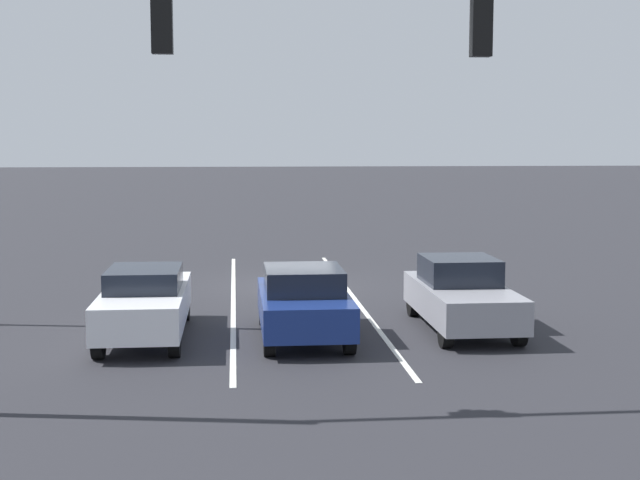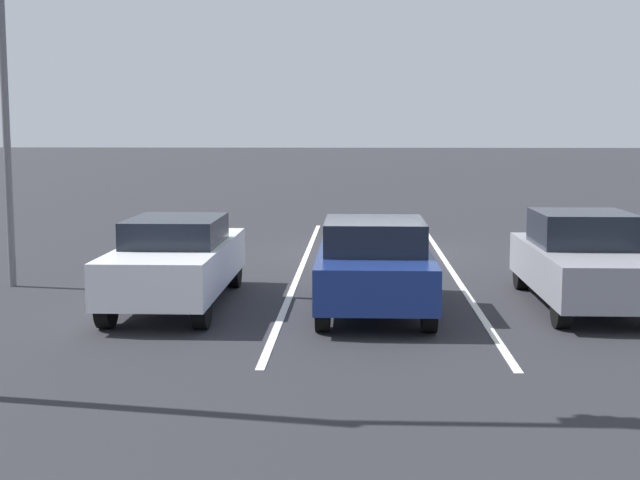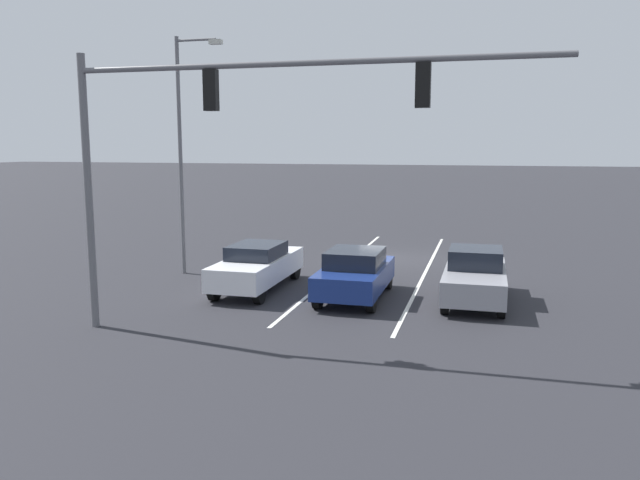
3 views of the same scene
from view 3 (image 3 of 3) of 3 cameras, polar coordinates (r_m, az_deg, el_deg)
ground_plane at (r=26.25m, az=6.63°, el=-1.71°), size 240.00×240.00×0.00m
lane_stripe_left_divider at (r=23.74m, az=9.64°, el=-2.88°), size 0.12×16.76×0.01m
lane_stripe_center_divider at (r=24.24m, az=2.01°, el=-2.52°), size 0.12×16.76×0.01m
car_white_rightlane_front at (r=20.61m, az=-5.74°, el=-2.34°), size 1.72×4.79×1.52m
car_gray_leftlane_front at (r=19.52m, az=13.98°, el=-3.21°), size 1.79×4.45×1.60m
car_navy_midlane_front at (r=19.32m, az=3.24°, el=-3.06°), size 1.84×4.16×1.53m
traffic_signal_gantry at (r=15.20m, az=-9.87°, el=10.17°), size 11.57×0.37×6.96m
street_lamp_right_shoulder at (r=23.16m, az=-12.30°, el=8.80°), size 1.78×0.24×8.48m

